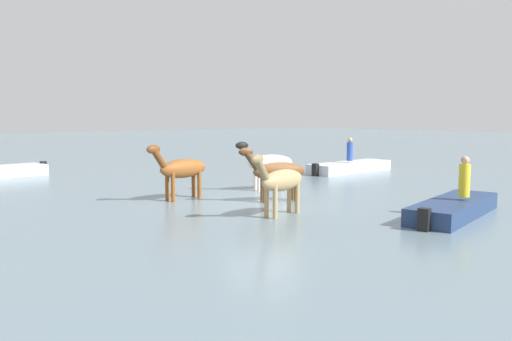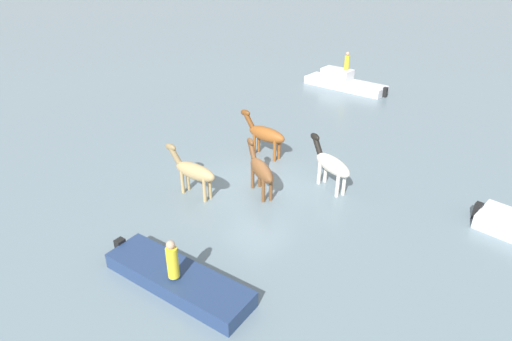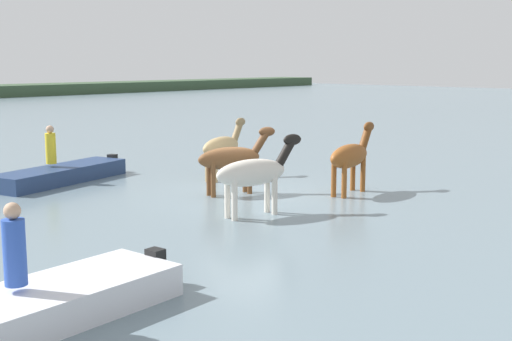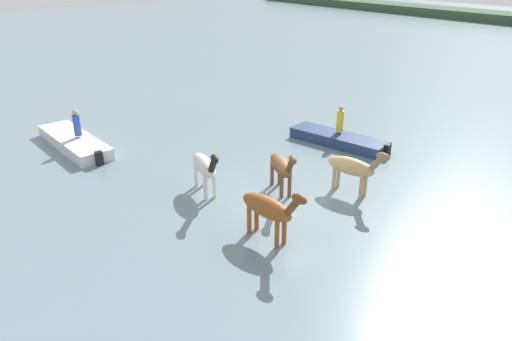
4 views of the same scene
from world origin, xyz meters
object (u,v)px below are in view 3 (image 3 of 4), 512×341
at_px(horse_dun_straggler, 222,147).
at_px(boat_skiff_near, 61,177).
at_px(horse_gray_outer, 351,156).
at_px(person_boatman_standing, 51,146).
at_px(horse_mid_herd, 232,158).
at_px(person_helmsman_aft, 14,247).
at_px(horse_rear_stallion, 254,173).
at_px(boat_launch_far, 10,321).

bearing_deg(horse_dun_straggler, boat_skiff_near, 126.67).
bearing_deg(boat_skiff_near, horse_dun_straggler, 126.01).
relative_size(horse_gray_outer, person_boatman_standing, 2.14).
height_order(horse_mid_herd, boat_skiff_near, horse_mid_herd).
distance_m(horse_mid_herd, boat_skiff_near, 5.80).
distance_m(horse_gray_outer, person_helmsman_aft, 11.50).
height_order(horse_rear_stallion, boat_launch_far, horse_rear_stallion).
bearing_deg(horse_gray_outer, person_boatman_standing, 112.90).
height_order(boat_skiff_near, person_helmsman_aft, person_helmsman_aft).
relative_size(horse_gray_outer, horse_rear_stallion, 1.02).
bearing_deg(horse_mid_herd, boat_launch_far, -132.33).
xyz_separation_m(horse_gray_outer, horse_dun_straggler, (-0.74, 4.41, -0.05)).
xyz_separation_m(horse_rear_stallion, person_boatman_standing, (-0.89, 7.77, 0.07)).
bearing_deg(horse_mid_herd, horse_dun_straggler, 71.81).
height_order(boat_launch_far, person_boatman_standing, person_boatman_standing).
distance_m(horse_rear_stallion, horse_dun_straggler, 5.35).
relative_size(horse_rear_stallion, boat_skiff_near, 0.51).
xyz_separation_m(horse_gray_outer, horse_rear_stallion, (-3.90, 0.09, -0.02)).
height_order(boat_skiff_near, person_boatman_standing, person_boatman_standing).
xyz_separation_m(boat_skiff_near, person_boatman_standing, (-0.20, 0.19, 0.97)).
relative_size(horse_dun_straggler, boat_launch_far, 0.44).
distance_m(boat_launch_far, person_boatman_standing, 12.26).
relative_size(person_helmsman_aft, person_boatman_standing, 1.00).
relative_size(boat_launch_far, boat_skiff_near, 1.13).
relative_size(horse_dun_straggler, person_helmsman_aft, 2.05).
bearing_deg(person_helmsman_aft, horse_rear_stallion, 17.06).
relative_size(horse_gray_outer, person_helmsman_aft, 2.14).
distance_m(horse_rear_stallion, boat_launch_far, 8.03).
height_order(horse_rear_stallion, person_boatman_standing, horse_rear_stallion).
bearing_deg(boat_skiff_near, horse_mid_herd, 99.37).
xyz_separation_m(horse_rear_stallion, boat_launch_far, (-7.60, -2.44, -0.89)).
xyz_separation_m(horse_rear_stallion, horse_mid_herd, (1.56, 2.30, -0.04)).
bearing_deg(horse_rear_stallion, person_helmsman_aft, -150.09).
relative_size(horse_rear_stallion, person_boatman_standing, 2.11).
height_order(horse_dun_straggler, boat_launch_far, horse_dun_straggler).
bearing_deg(boat_skiff_near, horse_rear_stallion, 81.46).
bearing_deg(horse_rear_stallion, boat_skiff_near, 108.02).
bearing_deg(horse_dun_straggler, boat_launch_far, -160.91).
xyz_separation_m(horse_dun_straggler, person_boatman_standing, (-4.05, 3.45, 0.10)).
xyz_separation_m(horse_mid_herd, boat_skiff_near, (-2.25, 5.28, -0.86)).
relative_size(boat_skiff_near, person_helmsman_aft, 4.14).
bearing_deg(person_helmsman_aft, person_boatman_standing, 57.08).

